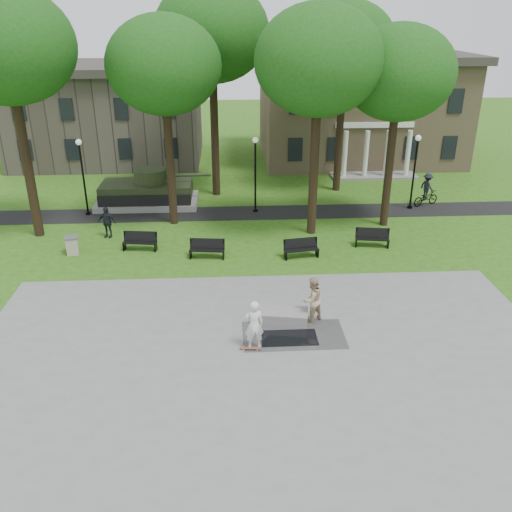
{
  "coord_description": "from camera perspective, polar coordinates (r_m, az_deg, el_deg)",
  "views": [
    {
      "loc": [
        -1.31,
        -20.24,
        11.63
      ],
      "look_at": [
        -0.03,
        2.3,
        1.4
      ],
      "focal_mm": 38.0,
      "sensor_mm": 36.0,
      "label": 1
    }
  ],
  "objects": [
    {
      "name": "ground",
      "position": [
        23.38,
        0.39,
        -5.46
      ],
      "size": [
        120.0,
        120.0,
        0.0
      ],
      "primitive_type": "plane",
      "color": "#295113",
      "rests_on": "ground"
    },
    {
      "name": "cyclist",
      "position": [
        37.12,
        17.5,
        6.4
      ],
      "size": [
        2.05,
        1.42,
        2.15
      ],
      "rotation": [
        0.0,
        0.0,
        2.0
      ],
      "color": "black",
      "rests_on": "ground"
    },
    {
      "name": "tree_0",
      "position": [
        31.17,
        -24.8,
        19.37
      ],
      "size": [
        6.8,
        6.8,
        12.97
      ],
      "color": "black",
      "rests_on": "ground"
    },
    {
      "name": "tree_4",
      "position": [
        36.26,
        -4.7,
        22.35
      ],
      "size": [
        7.2,
        7.2,
        13.5
      ],
      "color": "black",
      "rests_on": "ground"
    },
    {
      "name": "lamp_left",
      "position": [
        34.82,
        -17.79,
        8.51
      ],
      "size": [
        0.36,
        0.36,
        4.73
      ],
      "color": "black",
      "rests_on": "ground"
    },
    {
      "name": "park_bench_3",
      "position": [
        29.84,
        12.11,
        1.96
      ],
      "size": [
        1.85,
        0.81,
        1.0
      ],
      "rotation": [
        0.0,
        0.0,
        -0.16
      ],
      "color": "black",
      "rests_on": "ground"
    },
    {
      "name": "tree_2",
      "position": [
        29.23,
        6.62,
        19.69
      ],
      "size": [
        6.6,
        6.6,
        12.16
      ],
      "color": "black",
      "rests_on": "ground"
    },
    {
      "name": "tree_5",
      "position": [
        37.61,
        9.37,
        21.09
      ],
      "size": [
        6.4,
        6.4,
        12.44
      ],
      "color": "black",
      "rests_on": "ground"
    },
    {
      "name": "footpath",
      "position": [
        34.29,
        -0.88,
        4.56
      ],
      "size": [
        44.0,
        2.6,
        0.01
      ],
      "primitive_type": "cube",
      "color": "black",
      "rests_on": "ground"
    },
    {
      "name": "skateboard",
      "position": [
        20.66,
        -0.58,
        -9.7
      ],
      "size": [
        0.79,
        0.26,
        0.07
      ],
      "primitive_type": "cube",
      "rotation": [
        0.0,
        0.0,
        -0.08
      ],
      "color": "brown",
      "rests_on": "plaza"
    },
    {
      "name": "skateboarder",
      "position": [
        20.23,
        -0.22,
        -7.26
      ],
      "size": [
        0.79,
        0.57,
        2.0
      ],
      "primitive_type": "imported",
      "rotation": [
        0.0,
        0.0,
        3.28
      ],
      "color": "silver",
      "rests_on": "plaza"
    },
    {
      "name": "puddle",
      "position": [
        21.36,
        3.5,
        -8.6
      ],
      "size": [
        2.2,
        1.2,
        0.0
      ],
      "primitive_type": "cube",
      "color": "black",
      "rests_on": "plaza"
    },
    {
      "name": "tank_monument",
      "position": [
        36.26,
        -11.34,
        6.61
      ],
      "size": [
        7.45,
        3.4,
        2.4
      ],
      "color": "gray",
      "rests_on": "ground"
    },
    {
      "name": "tree_3",
      "position": [
        31.31,
        14.81,
        18.07
      ],
      "size": [
        6.0,
        6.0,
        11.19
      ],
      "color": "black",
      "rests_on": "ground"
    },
    {
      "name": "building_right",
      "position": [
        48.15,
        10.75,
        15.27
      ],
      "size": [
        17.0,
        12.0,
        8.6
      ],
      "color": "#9E8460",
      "rests_on": "ground"
    },
    {
      "name": "lamp_right",
      "position": [
        35.72,
        16.37,
        9.08
      ],
      "size": [
        0.36,
        0.36,
        4.73
      ],
      "color": "black",
      "rests_on": "ground"
    },
    {
      "name": "trash_bin",
      "position": [
        29.85,
        -18.78,
        1.09
      ],
      "size": [
        0.79,
        0.79,
        0.96
      ],
      "rotation": [
        0.0,
        0.0,
        0.22
      ],
      "color": "#AFA990",
      "rests_on": "ground"
    },
    {
      "name": "park_bench_2",
      "position": [
        27.96,
        4.78,
        0.88
      ],
      "size": [
        1.85,
        0.8,
        1.0
      ],
      "rotation": [
        0.0,
        0.0,
        0.16
      ],
      "color": "black",
      "rests_on": "ground"
    },
    {
      "name": "friend_watching",
      "position": [
        22.08,
        5.92,
        -4.58
      ],
      "size": [
        1.19,
        1.12,
        1.94
      ],
      "primitive_type": "imported",
      "rotation": [
        0.0,
        0.0,
        3.68
      ],
      "color": "tan",
      "rests_on": "plaza"
    },
    {
      "name": "lamp_mid",
      "position": [
        33.76,
        -0.07,
        9.2
      ],
      "size": [
        0.36,
        0.36,
        4.73
      ],
      "color": "black",
      "rests_on": "ground"
    },
    {
      "name": "plaza",
      "position": [
        19.21,
        1.36,
        -12.86
      ],
      "size": [
        22.0,
        16.0,
        0.02
      ],
      "primitive_type": "cube",
      "color": "gray",
      "rests_on": "ground"
    },
    {
      "name": "park_bench_0",
      "position": [
        29.39,
        -12.13,
        1.6
      ],
      "size": [
        1.84,
        0.76,
        1.0
      ],
      "rotation": [
        0.0,
        0.0,
        -0.13
      ],
      "color": "black",
      "rests_on": "ground"
    },
    {
      "name": "pedestrian_walker",
      "position": [
        31.38,
        -15.43,
        3.46
      ],
      "size": [
        1.12,
        0.69,
        1.78
      ],
      "primitive_type": "imported",
      "rotation": [
        0.0,
        0.0,
        -0.26
      ],
      "color": "black",
      "rests_on": "ground"
    },
    {
      "name": "building_left",
      "position": [
        48.4,
        -15.22,
        14.01
      ],
      "size": [
        15.0,
        10.0,
        7.2
      ],
      "primitive_type": "cube",
      "color": "#4C443D",
      "rests_on": "ground"
    },
    {
      "name": "concrete_block",
      "position": [
        22.35,
        2.64,
        -6.27
      ],
      "size": [
        2.34,
        1.36,
        0.45
      ],
      "primitive_type": "cube",
      "rotation": [
        0.0,
        0.0,
        -0.17
      ],
      "color": "gray",
      "rests_on": "plaza"
    },
    {
      "name": "tree_1",
      "position": [
        31.02,
        -9.68,
        19.11
      ],
      "size": [
        6.2,
        6.2,
        11.63
      ],
      "color": "black",
      "rests_on": "ground"
    },
    {
      "name": "park_bench_1",
      "position": [
        27.92,
        -5.19,
        0.83
      ],
      "size": [
        1.84,
        0.71,
        1.0
      ],
      "rotation": [
        0.0,
        0.0,
        -0.11
      ],
      "color": "black",
      "rests_on": "ground"
    }
  ]
}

